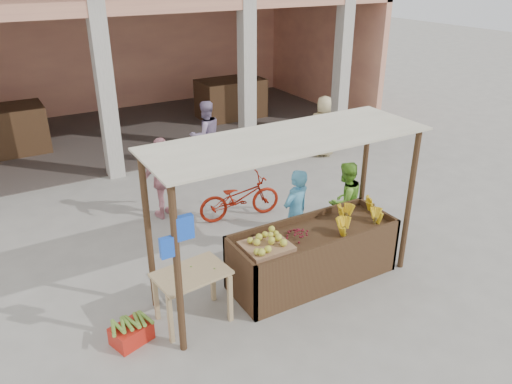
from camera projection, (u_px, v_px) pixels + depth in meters
ground at (285, 288)px, 7.62m from camera, size 60.00×60.00×0.00m
market_building at (109, 35)px, 13.51m from camera, size 14.40×6.40×4.20m
fruit_stall at (313, 257)px, 7.68m from camera, size 2.60×0.95×0.80m
stall_awning at (285, 167)px, 6.83m from camera, size 4.09×1.35×2.39m
banana_heap at (358, 216)px, 7.82m from camera, size 1.05×0.57×0.19m
melon_tray at (266, 243)px, 7.10m from camera, size 0.67×0.58×0.18m
berry_heap at (298, 233)px, 7.39m from camera, size 0.48×0.40×0.15m
side_table at (192, 281)px, 6.68m from camera, size 1.03×0.74×0.78m
papaya_pile at (191, 266)px, 6.58m from camera, size 0.71×0.41×0.20m
red_crate at (131, 333)px, 6.50m from camera, size 0.57×0.49×0.25m
plantain_bundle at (130, 323)px, 6.43m from camera, size 0.41×0.29×0.08m
produce_sacks at (269, 138)px, 13.03m from camera, size 0.85×0.80×0.65m
vendor_blue at (296, 210)px, 8.18m from camera, size 0.71×0.59×1.63m
vendor_green at (345, 199)px, 8.70m from camera, size 0.77×0.49×1.51m
motorcycle at (240, 197)px, 9.53m from camera, size 0.81×1.75×0.88m
shopper_b at (164, 175)px, 9.41m from camera, size 1.09×0.72×1.71m
shopper_c at (324, 123)px, 12.44m from camera, size 0.97×0.92×1.70m
shopper_f at (206, 132)px, 11.69m from camera, size 0.88×0.53×1.78m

